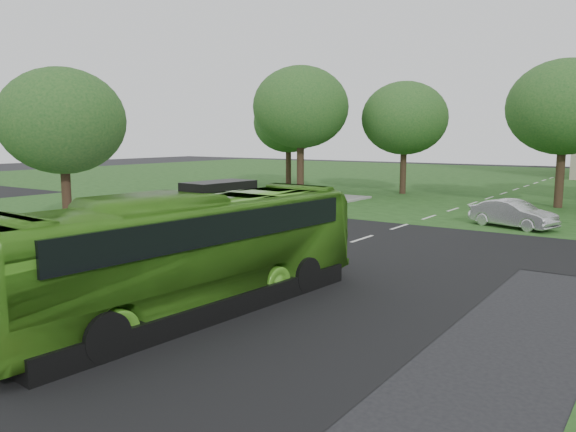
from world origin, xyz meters
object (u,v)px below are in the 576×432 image
Objects in this scene: tree_park_b at (405,118)px; sedan at (513,214)px; bus at (189,252)px; tree_park_c at (565,107)px; tree_side_near at (62,121)px; tree_park_f at (288,123)px; tree_park_a at (301,107)px.

tree_park_b is 2.08× the size of sedan.
tree_park_c is at bearing 86.55° from bus.
tree_park_c reaches higher than tree_side_near.
tree_park_c reaches higher than tree_park_f.
tree_park_a is 18.26m from tree_park_c.
tree_park_a reaches higher than bus.
bus is at bearing -76.43° from tree_park_b.
tree_park_a reaches higher than tree_park_f.
tree_park_a is 1.14× the size of tree_park_b.
sedan is at bearing -23.80° from tree_park_a.
tree_park_c is 11.24m from sedan.
tree_side_near is at bearing -102.69° from tree_park_b.
tree_park_c is (11.52, -2.49, 0.40)m from tree_park_b.
sedan is (-0.45, -9.78, -5.53)m from tree_park_c.
tree_park_b is at bearing 167.80° from tree_park_c.
tree_park_c reaches higher than tree_park_b.
tree_park_a is 6.61m from tree_park_f.
sedan is (17.69, -7.80, -5.97)m from tree_park_a.
tree_park_b is 0.79× the size of bus.
tree_side_near is (-17.26, -23.01, -1.08)m from tree_park_c.
tree_park_f reaches higher than bus.
sedan is at bearing -47.94° from tree_park_b.
bus is (7.44, -30.83, -4.29)m from tree_park_b.
tree_park_b is 32.01m from bus.
tree_park_f reaches higher than tree_side_near.
tree_side_near is at bearing -87.60° from tree_park_a.
tree_park_f is 26.37m from tree_side_near.
tree_park_b is at bearing 108.31° from bus.
tree_park_b is at bearing 60.93° from sedan.
tree_park_a reaches higher than sedan.
bus is 18.94m from sedan.
sedan is (16.81, 13.23, -4.45)m from tree_side_near.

